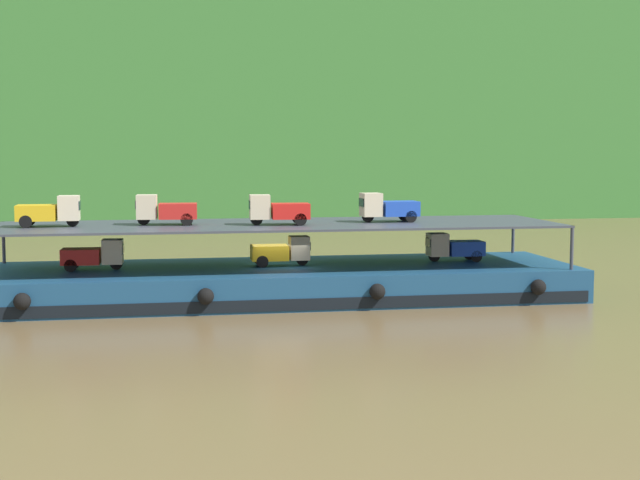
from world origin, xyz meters
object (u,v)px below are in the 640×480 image
Objects in this scene: mini_truck_lower_stern at (94,255)px; mini_truck_lower_mid at (454,247)px; cargo_barge at (280,282)px; mini_truck_upper_stern at (50,211)px; mini_truck_upper_mid at (166,210)px; mini_truck_upper_fore at (278,210)px; mini_truck_upper_bow at (388,207)px; mini_truck_lower_aft at (281,251)px.

mini_truck_lower_stern and mini_truck_lower_mid have the same top height.
cargo_barge is 10.85m from mini_truck_upper_stern.
cargo_barge is 9.83× the size of mini_truck_upper_mid.
mini_truck_lower_stern is 1.00× the size of mini_truck_upper_fore.
mini_truck_upper_mid reaches higher than mini_truck_lower_stern.
mini_truck_lower_mid is 1.00× the size of mini_truck_upper_stern.
mini_truck_lower_stern is 2.73m from mini_truck_upper_stern.
mini_truck_upper_fore and mini_truck_upper_bow have the same top height.
mini_truck_upper_stern is at bearing -178.53° from mini_truck_lower_mid.
cargo_barge is 8.57m from mini_truck_lower_stern.
mini_truck_upper_stern is 0.98× the size of mini_truck_upper_mid.
mini_truck_lower_mid is 0.99× the size of mini_truck_upper_bow.
mini_truck_upper_stern is 10.15m from mini_truck_upper_fore.
mini_truck_upper_stern reaches higher than mini_truck_lower_mid.
mini_truck_lower_stern is 1.01× the size of mini_truck_lower_aft.
mini_truck_upper_fore is at bearing -102.81° from cargo_barge.
mini_truck_upper_fore reaches higher than cargo_barge.
mini_truck_upper_bow reaches higher than mini_truck_lower_aft.
mini_truck_lower_stern is 1.00× the size of mini_truck_upper_mid.
mini_truck_lower_aft is (0.10, 0.20, 1.44)m from cargo_barge.
mini_truck_lower_mid is at bearing 8.23° from mini_truck_upper_fore.
mini_truck_lower_mid is (8.52, 0.32, 0.00)m from mini_truck_lower_aft.
mini_truck_upper_bow reaches higher than cargo_barge.
mini_truck_lower_stern is (-8.44, 0.19, 1.44)m from cargo_barge.
mini_truck_lower_stern is 13.78m from mini_truck_upper_bow.
mini_truck_upper_bow is (10.40, -0.07, 0.00)m from mini_truck_upper_mid.
mini_truck_upper_mid reaches higher than mini_truck_lower_aft.
mini_truck_upper_mid is at bearing 179.61° from mini_truck_upper_bow.
mini_truck_lower_stern is 8.54m from mini_truck_lower_aft.
mini_truck_upper_fore is at bearing -105.60° from mini_truck_lower_aft.
mini_truck_lower_stern is 8.56m from mini_truck_upper_fore.
mini_truck_upper_stern is at bearing -175.10° from mini_truck_lower_stern.
mini_truck_lower_stern is at bearing 178.69° from cargo_barge.
mini_truck_lower_mid is at bearing 3.45° from cargo_barge.
mini_truck_upper_stern is (-10.39, -0.17, 2.00)m from mini_truck_lower_aft.
mini_truck_upper_stern is at bearing -178.64° from mini_truck_upper_mid.
mini_truck_lower_aft is at bearing 0.93° from mini_truck_upper_stern.
mini_truck_lower_stern is 1.01× the size of mini_truck_lower_mid.
mini_truck_upper_fore is at bearing -4.43° from mini_truck_upper_stern.
mini_truck_lower_aft is 0.98× the size of mini_truck_upper_mid.
mini_truck_lower_mid is at bearing 1.51° from mini_truck_upper_mid.
mini_truck_upper_bow reaches higher than mini_truck_lower_stern.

